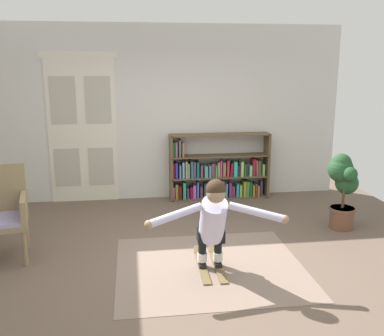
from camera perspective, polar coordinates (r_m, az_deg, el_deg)
ground_plane at (r=5.35m, az=-1.09°, el=-11.72°), size 7.20×7.20×0.00m
back_wall at (r=7.48m, az=-3.53°, el=7.06°), size 6.00×0.10×2.90m
double_door at (r=7.47m, az=-13.98°, el=4.98°), size 1.22×0.05×2.45m
rug at (r=5.17m, az=2.32°, el=-12.59°), size 2.11×1.90×0.01m
bookshelf at (r=7.57m, az=3.26°, el=-0.69°), size 1.70×0.30×1.11m
wicker_chair at (r=5.67m, az=-23.54°, el=-5.08°), size 0.70×0.70×1.10m
potted_plant at (r=6.52m, az=18.90°, el=-2.01°), size 0.44×0.46×1.05m
skis_pair at (r=5.19m, az=2.27°, el=-12.25°), size 0.30×0.90×0.07m
person_skier at (r=4.74m, az=2.75°, el=-6.56°), size 1.47×0.64×1.05m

